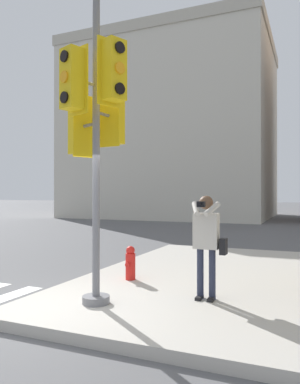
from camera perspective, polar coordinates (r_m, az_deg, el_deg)
name	(u,v)px	position (r m, az deg, el deg)	size (l,w,h in m)	color
ground_plane	(26,321)	(6.16, -18.38, -18.09)	(160.00, 160.00, 0.00)	#5B5B5E
sidewalk_corner	(289,285)	(8.10, 20.40, -13.13)	(8.00, 8.00, 0.16)	#BCB7AD
traffic_signal_pole	(95,118)	(6.07, -8.34, 11.13)	(1.20, 1.23, 4.91)	slate
person_photographer	(207,237)	(6.23, 8.66, -6.78)	(0.58, 0.54, 1.69)	black
fire_hydrant	(130,263)	(7.65, -3.00, -10.76)	(0.20, 0.26, 0.67)	red
building_left	(175,132)	(31.98, 3.78, 9.10)	(15.67, 12.45, 14.14)	beige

